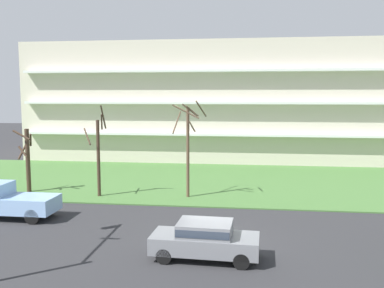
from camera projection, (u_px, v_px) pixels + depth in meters
ground at (213, 243)px, 19.37m from camera, size 160.00×160.00×0.00m
grass_lawn_strip at (227, 181)px, 33.16m from camera, size 80.00×16.00×0.08m
apartment_building at (234, 102)px, 46.21m from camera, size 42.88×12.82×12.10m
tree_far_left at (27, 158)px, 29.07m from camera, size 1.28×1.27×4.46m
tree_left at (98, 154)px, 27.79m from camera, size 1.49×1.46×6.10m
tree_center at (188, 144)px, 27.41m from camera, size 2.09×2.06×6.42m
pickup_blue_near_left at (4, 200)px, 23.22m from camera, size 5.42×2.04×1.95m
sedan_gray_center_left at (205, 238)px, 17.33m from camera, size 4.48×2.00×1.57m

